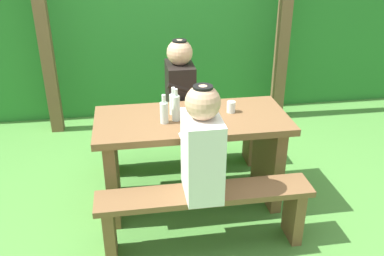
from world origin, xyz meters
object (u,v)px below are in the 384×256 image
object	(u,v)px
bench_far	(182,135)
picnic_table	(192,145)
bench_near	(205,207)
drinking_glass	(231,107)
person_white_shirt	(202,146)
bottle_center	(173,103)
person_black_coat	(180,86)
bottle_right	(176,107)
bottle_left	(164,112)
cell_phone	(199,112)

from	to	relation	value
bench_far	picnic_table	bearing A→B (deg)	-90.00
bench_near	drinking_glass	size ratio (longest dim) A/B	16.74
picnic_table	person_white_shirt	bearing A→B (deg)	-92.42
bottle_center	bench_far	bearing A→B (deg)	74.70
bench_far	bench_near	bearing A→B (deg)	-90.00
bench_near	person_white_shirt	bearing A→B (deg)	171.62
bench_far	person_black_coat	size ratio (longest dim) A/B	1.95
person_black_coat	bottle_right	size ratio (longest dim) A/B	3.05
bottle_right	person_black_coat	bearing A→B (deg)	79.51
bottle_center	person_black_coat	bearing A→B (deg)	76.43
bench_far	bottle_left	world-z (taller)	bottle_left
bottle_right	cell_phone	bearing A→B (deg)	30.11
person_black_coat	bottle_left	world-z (taller)	person_black_coat
person_black_coat	bottle_center	bearing A→B (deg)	-103.57
bench_near	cell_phone	world-z (taller)	cell_phone
drinking_glass	cell_phone	size ratio (longest dim) A/B	0.60
picnic_table	bottle_right	bearing A→B (deg)	-166.17
person_black_coat	drinking_glass	distance (m)	0.58
drinking_glass	bottle_center	size ratio (longest dim) A/B	0.41
picnic_table	person_black_coat	world-z (taller)	person_black_coat
person_white_shirt	person_black_coat	size ratio (longest dim) A/B	1.00
picnic_table	person_white_shirt	size ratio (longest dim) A/B	1.95
drinking_glass	bottle_left	size ratio (longest dim) A/B	0.40
bottle_center	cell_phone	bearing A→B (deg)	-1.79
bottle_left	bottle_center	distance (m)	0.17
picnic_table	bottle_center	xyz separation A→B (m)	(-0.12, 0.08, 0.31)
bench_far	cell_phone	bearing A→B (deg)	-81.88
bench_near	bottle_center	world-z (taller)	bottle_center
bench_far	person_white_shirt	world-z (taller)	person_white_shirt
bench_near	bottle_left	xyz separation A→B (m)	(-0.21, 0.47, 0.49)
picnic_table	bottle_right	size ratio (longest dim) A/B	5.93
bottle_center	cell_phone	xyz separation A→B (m)	(0.19, -0.01, -0.08)
picnic_table	bottle_left	distance (m)	0.38
bench_far	cell_phone	distance (m)	0.62
bench_far	bottle_right	xyz separation A→B (m)	(-0.12, -0.56, 0.51)
person_black_coat	cell_phone	size ratio (longest dim) A/B	5.14
bench_far	bottle_right	distance (m)	0.77
bench_near	bench_far	distance (m)	1.07
picnic_table	cell_phone	distance (m)	0.26
picnic_table	drinking_glass	bearing A→B (deg)	9.09
picnic_table	bench_far	world-z (taller)	picnic_table
drinking_glass	cell_phone	xyz separation A→B (m)	(-0.23, 0.03, -0.04)
bench_far	person_black_coat	world-z (taller)	person_black_coat
picnic_table	drinking_glass	xyz separation A→B (m)	(0.30, 0.05, 0.27)
drinking_glass	bottle_right	distance (m)	0.43
picnic_table	drinking_glass	world-z (taller)	drinking_glass
picnic_table	bench_far	size ratio (longest dim) A/B	1.00
bench_near	person_white_shirt	xyz separation A→B (m)	(-0.02, 0.00, 0.46)
bench_far	drinking_glass	xyz separation A→B (m)	(0.30, -0.49, 0.45)
bottle_left	bottle_center	world-z (taller)	bottle_left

